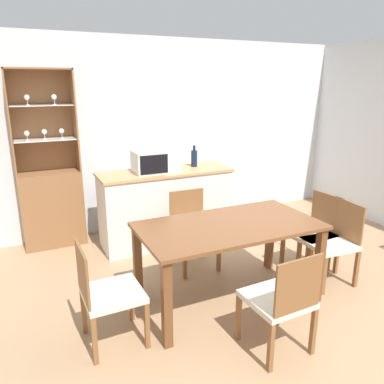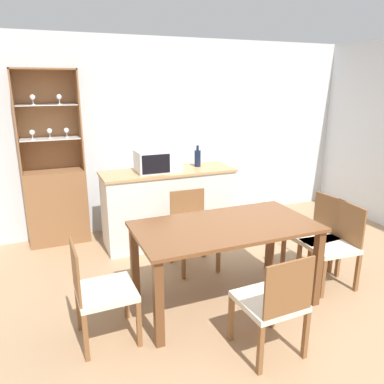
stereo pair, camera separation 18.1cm
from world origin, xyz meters
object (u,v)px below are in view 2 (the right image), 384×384
(display_cabinet, at_px, (56,194))
(microwave, at_px, (158,161))
(dining_table, at_px, (225,236))
(dining_chair_head_far, at_px, (193,229))
(dining_chair_head_near, at_px, (273,302))
(wine_bottle, at_px, (198,158))
(dining_chair_side_right_far, at_px, (315,235))
(dining_chair_side_left_near, at_px, (100,291))
(dining_chair_side_right_near, at_px, (333,245))

(display_cabinet, height_order, microwave, display_cabinet)
(dining_table, height_order, dining_chair_head_far, dining_chair_head_far)
(dining_chair_head_near, bearing_deg, wine_bottle, 77.97)
(dining_chair_side_right_far, bearing_deg, microwave, 39.04)
(dining_chair_head_near, distance_m, dining_chair_head_far, 1.53)
(dining_chair_head_far, bearing_deg, wine_bottle, -115.37)
(dining_table, distance_m, dining_chair_head_near, 0.80)
(dining_chair_side_left_near, height_order, microwave, microwave)
(dining_table, bearing_deg, dining_chair_head_near, -89.87)
(display_cabinet, xyz_separation_m, dining_chair_head_far, (1.32, -1.27, -0.21))
(dining_chair_side_right_far, relative_size, microwave, 1.60)
(microwave, bearing_deg, display_cabinet, 155.50)
(display_cabinet, height_order, dining_chair_head_near, display_cabinet)
(dining_chair_head_far, bearing_deg, dining_chair_head_near, 90.98)
(dining_chair_head_near, height_order, wine_bottle, wine_bottle)
(dining_table, height_order, dining_chair_side_left_near, dining_chair_side_left_near)
(dining_chair_head_far, xyz_separation_m, microwave, (-0.15, 0.73, 0.64))
(dining_table, bearing_deg, dining_chair_side_left_near, -173.47)
(dining_chair_side_right_far, height_order, dining_chair_side_right_near, same)
(dining_chair_side_left_near, relative_size, dining_chair_head_far, 1.00)
(wine_bottle, bearing_deg, dining_chair_head_far, -116.30)
(dining_chair_side_right_far, height_order, dining_chair_side_left_near, same)
(display_cabinet, distance_m, wine_bottle, 1.83)
(dining_table, relative_size, dining_chair_side_right_far, 1.93)
(dining_table, distance_m, dining_chair_side_right_far, 1.17)
(dining_chair_side_right_far, relative_size, dining_chair_head_near, 1.00)
(dining_chair_side_left_near, height_order, dining_chair_side_right_near, same)
(dining_chair_side_right_far, height_order, microwave, microwave)
(dining_table, distance_m, dining_chair_side_left_near, 1.17)
(dining_table, relative_size, dining_chair_side_left_near, 1.93)
(dining_table, xyz_separation_m, dining_chair_head_near, (0.00, -0.76, -0.22))
(dining_chair_side_right_near, bearing_deg, dining_table, 87.74)
(dining_table, distance_m, dining_chair_side_right_near, 1.17)
(dining_chair_head_far, relative_size, dining_chair_side_right_near, 1.00)
(dining_chair_side_right_far, height_order, wine_bottle, wine_bottle)
(dining_chair_side_right_far, relative_size, dining_chair_side_left_near, 1.00)
(dining_chair_head_far, bearing_deg, dining_chair_side_right_far, 151.92)
(dining_chair_side_right_far, height_order, dining_chair_head_far, same)
(display_cabinet, relative_size, dining_table, 1.32)
(microwave, bearing_deg, dining_chair_head_far, -78.26)
(dining_chair_side_right_far, xyz_separation_m, dining_chair_side_right_near, (0.00, -0.27, 0.00))
(display_cabinet, bearing_deg, microwave, -24.50)
(dining_chair_side_left_near, bearing_deg, wine_bottle, 136.62)
(wine_bottle, bearing_deg, dining_table, -104.34)
(wine_bottle, bearing_deg, dining_chair_side_right_near, -66.75)
(dining_table, bearing_deg, microwave, 95.77)
(dining_chair_head_near, distance_m, microwave, 2.35)
(dining_chair_side_left_near, bearing_deg, dining_chair_side_right_near, 88.63)
(dining_chair_side_right_near, distance_m, wine_bottle, 1.96)
(dining_chair_side_right_near, relative_size, microwave, 1.60)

